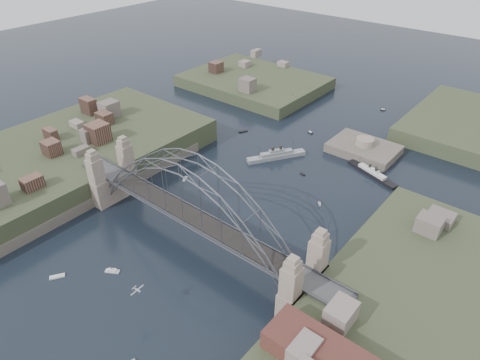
% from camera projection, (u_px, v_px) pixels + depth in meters
% --- Properties ---
extents(ground, '(500.00, 500.00, 0.00)m').
position_uv_depth(ground, '(195.00, 243.00, 107.22)').
color(ground, black).
rests_on(ground, ground).
extents(bridge, '(84.00, 13.80, 24.60)m').
position_uv_depth(bridge, '(192.00, 204.00, 100.48)').
color(bridge, '#4B4B4D').
rests_on(bridge, ground).
extents(shore_west, '(50.50, 90.00, 12.00)m').
position_uv_depth(shore_west, '(67.00, 163.00, 136.62)').
color(shore_west, '#394329').
rests_on(shore_west, ground).
extents(headland_nw, '(60.00, 45.00, 9.00)m').
position_uv_depth(headland_nw, '(254.00, 86.00, 197.61)').
color(headland_nw, '#394329').
rests_on(headland_nw, ground).
extents(fort_island, '(22.00, 16.00, 9.40)m').
position_uv_depth(fort_island, '(363.00, 153.00, 146.29)').
color(fort_island, '#5F574C').
rests_on(fort_island, ground).
extents(wharf_shed, '(20.00, 8.00, 4.00)m').
position_uv_depth(wharf_shed, '(324.00, 357.00, 69.31)').
color(wharf_shed, '#592D26').
rests_on(wharf_shed, shore_east).
extents(naval_cruiser_near, '(13.04, 18.69, 6.10)m').
position_uv_depth(naval_cruiser_near, '(276.00, 156.00, 142.41)').
color(naval_cruiser_near, '#969C9E').
rests_on(naval_cruiser_near, ground).
extents(naval_cruiser_far, '(5.48, 18.52, 6.20)m').
position_uv_depth(naval_cruiser_far, '(300.00, 101.00, 181.64)').
color(naval_cruiser_far, '#969C9E').
rests_on(naval_cruiser_far, ground).
extents(ocean_liner, '(18.54, 8.43, 4.59)m').
position_uv_depth(ocean_liner, '(372.00, 173.00, 133.52)').
color(ocean_liner, black).
rests_on(ocean_liner, ground).
extents(aeroplane, '(1.81, 3.38, 0.49)m').
position_uv_depth(aeroplane, '(137.00, 290.00, 84.85)').
color(aeroplane, '#B2B5BA').
extents(small_boat_a, '(2.08, 2.91, 0.45)m').
position_uv_depth(small_boat_a, '(185.00, 179.00, 131.82)').
color(small_boat_a, white).
rests_on(small_boat_a, ground).
extents(small_boat_b, '(1.66, 1.76, 1.43)m').
position_uv_depth(small_boat_b, '(319.00, 204.00, 120.79)').
color(small_boat_b, white).
rests_on(small_boat_b, ground).
extents(small_boat_c, '(3.36, 2.66, 1.43)m').
position_uv_depth(small_boat_c, '(112.00, 271.00, 98.83)').
color(small_boat_c, white).
rests_on(small_boat_c, ground).
extents(small_boat_d, '(1.15, 1.97, 0.45)m').
position_uv_depth(small_boat_d, '(379.00, 214.00, 116.88)').
color(small_boat_d, white).
rests_on(small_boat_d, ground).
extents(small_boat_e, '(2.47, 3.44, 0.45)m').
position_uv_depth(small_boat_e, '(243.00, 132.00, 159.18)').
color(small_boat_e, white).
rests_on(small_boat_e, ground).
extents(small_boat_f, '(1.90, 0.97, 0.45)m').
position_uv_depth(small_boat_f, '(303.00, 174.00, 134.17)').
color(small_boat_f, white).
rests_on(small_boat_f, ground).
extents(small_boat_h, '(2.30, 1.33, 1.43)m').
position_uv_depth(small_boat_h, '(310.00, 132.00, 158.22)').
color(small_boat_h, white).
rests_on(small_boat_h, ground).
extents(small_boat_i, '(2.45, 2.48, 2.38)m').
position_uv_depth(small_boat_i, '(300.00, 267.00, 99.20)').
color(small_boat_i, white).
rests_on(small_boat_i, ground).
extents(small_boat_j, '(2.72, 3.39, 0.45)m').
position_uv_depth(small_boat_j, '(57.00, 277.00, 97.48)').
color(small_boat_j, white).
rests_on(small_boat_j, ground).
extents(small_boat_k, '(2.09, 1.58, 1.43)m').
position_uv_depth(small_boat_k, '(383.00, 110.00, 175.52)').
color(small_boat_k, white).
rests_on(small_boat_k, ground).
extents(small_boat_l, '(2.17, 2.10, 1.43)m').
position_uv_depth(small_boat_l, '(170.00, 148.00, 148.47)').
color(small_boat_l, white).
rests_on(small_boat_l, ground).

